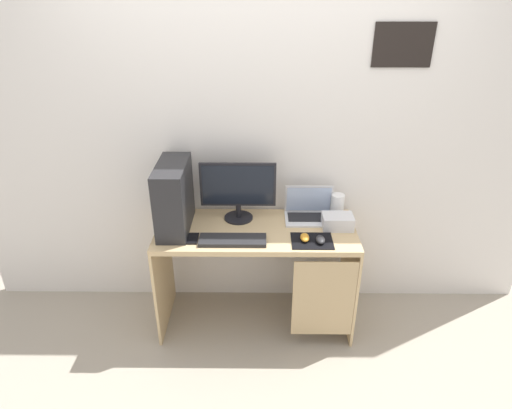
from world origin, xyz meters
TOP-DOWN VIEW (x-y plane):
  - ground_plane at (0.00, 0.00)m, footprint 8.00×8.00m
  - wall_back at (0.00, 0.32)m, footprint 4.00×0.05m
  - desk at (0.02, -0.01)m, footprint 1.31×0.55m
  - pc_tower at (-0.52, 0.02)m, footprint 0.19×0.45m
  - monitor at (-0.12, 0.13)m, footprint 0.50×0.19m
  - laptop at (0.36, 0.16)m, footprint 0.33×0.21m
  - speaker at (0.55, 0.18)m, footprint 0.09×0.09m
  - projector at (0.53, 0.02)m, footprint 0.20×0.14m
  - keyboard at (-0.14, -0.16)m, footprint 0.42×0.14m
  - mousepad at (0.35, -0.15)m, footprint 0.26×0.20m
  - mouse_left at (0.31, -0.14)m, footprint 0.06×0.10m
  - mouse_right at (0.40, -0.17)m, footprint 0.06×0.10m
  - cell_phone at (-0.40, -0.13)m, footprint 0.07×0.13m

SIDE VIEW (x-z plane):
  - ground_plane at x=0.00m, z-range 0.00..0.00m
  - desk at x=0.02m, z-range 0.22..0.98m
  - mousepad at x=0.35m, z-range 0.76..0.77m
  - cell_phone at x=-0.40m, z-range 0.76..0.77m
  - keyboard at x=-0.14m, z-range 0.76..0.79m
  - mouse_left at x=0.31m, z-range 0.77..0.80m
  - mouse_right at x=0.40m, z-range 0.77..0.80m
  - projector at x=0.53m, z-range 0.76..0.85m
  - laptop at x=0.36m, z-range 0.70..0.92m
  - speaker at x=0.55m, z-range 0.76..0.92m
  - monitor at x=-0.12m, z-range 0.78..1.19m
  - pc_tower at x=-0.52m, z-range 0.76..1.21m
  - wall_back at x=0.00m, z-range 0.00..2.60m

